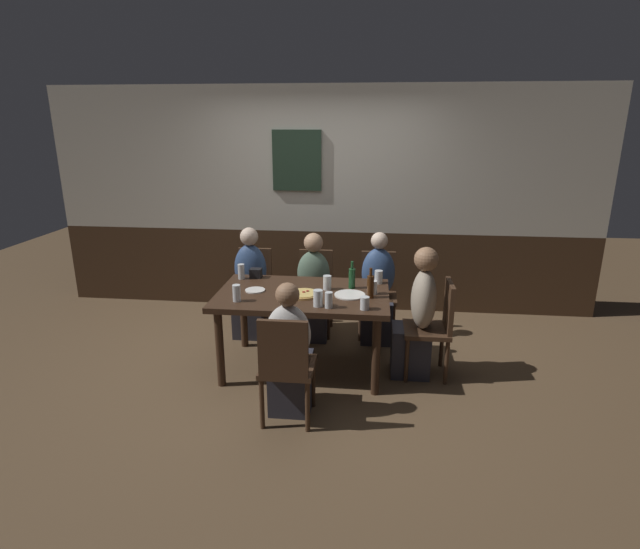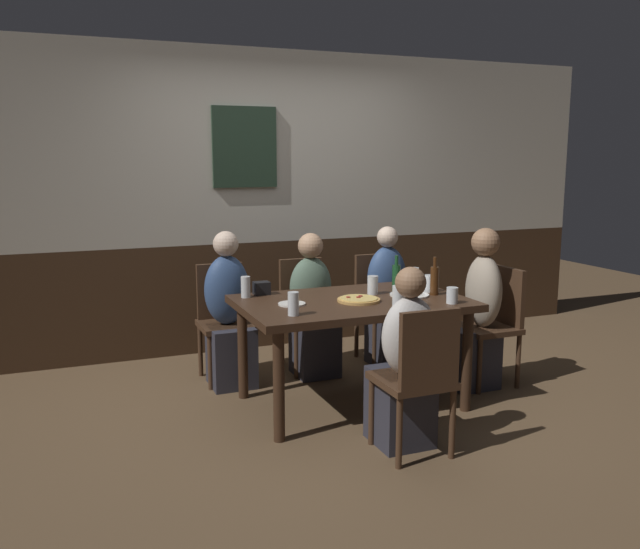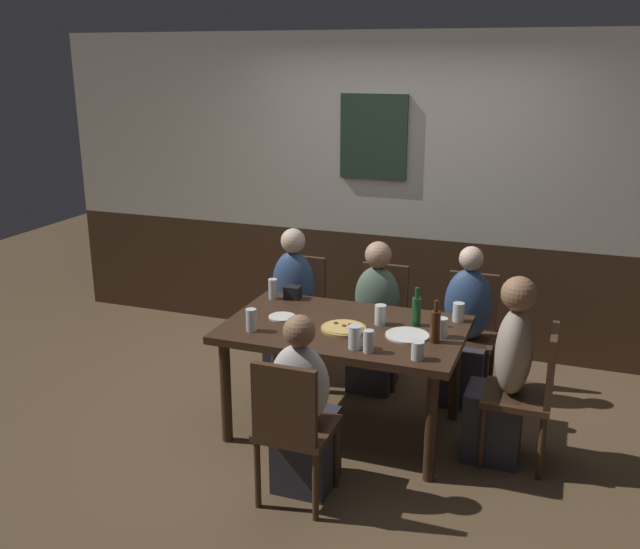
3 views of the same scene
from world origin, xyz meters
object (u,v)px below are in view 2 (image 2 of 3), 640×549
chair_mid_far (305,307)px  beer_bottle_brown (435,280)px  tumbler_short (398,298)px  person_left_far (229,321)px  person_mid_far (313,315)px  pint_glass_amber (414,277)px  chair_left_far (224,315)px  highball_clear (373,286)px  chair_mid_near (419,373)px  beer_glass_tall (293,305)px  pint_glass_stout (246,288)px  beer_bottle_green (396,277)px  chair_head_east (495,319)px  pizza (359,300)px  plate_white_small (292,304)px  person_mid_near (404,372)px  beer_glass_half (429,284)px  dining_table (352,311)px  tumbler_water (413,297)px  condiment_caddy (262,288)px  person_right_far (389,307)px  person_head_east (477,320)px  plate_white_large (409,295)px  chair_right_far (380,301)px  pint_glass_pale (452,296)px

chair_mid_far → beer_bottle_brown: beer_bottle_brown is taller
tumbler_short → person_left_far: bearing=128.5°
person_mid_far → pint_glass_amber: 0.84m
chair_left_far → highball_clear: bearing=-41.8°
chair_mid_near → beer_glass_tall: 0.86m
pint_glass_stout → beer_bottle_green: bearing=-8.8°
chair_head_east → pizza: (-1.16, -0.07, 0.26)m
chair_mid_near → plate_white_small: size_ratio=4.91×
person_mid_near → beer_glass_half: size_ratio=8.88×
beer_glass_tall → dining_table: bearing=28.2°
chair_head_east → beer_bottle_green: size_ratio=3.46×
plate_white_small → tumbler_water: bearing=-27.1°
person_mid_far → beer_glass_tall: bearing=-117.4°
chair_left_far → tumbler_short: same height
pint_glass_amber → condiment_caddy: (-1.19, 0.05, -0.01)m
tumbler_short → person_mid_near: bearing=-113.2°
person_right_far → person_mid_near: size_ratio=1.05×
tumbler_short → plate_white_small: bearing=151.5°
chair_left_far → pizza: (0.69, -0.96, 0.26)m
person_mid_far → beer_bottle_green: person_mid_far is taller
person_right_far → person_mid_near: (-0.67, -1.46, -0.02)m
chair_head_east → person_mid_near: 1.39m
tumbler_water → pint_glass_stout: 1.15m
chair_left_far → pint_glass_amber: chair_left_far is taller
person_head_east → plate_white_small: person_head_east is taller
person_left_far → tumbler_short: 1.39m
dining_table → tumbler_water: size_ratio=11.27×
person_left_far → plate_white_large: bearing=-35.1°
person_right_far → chair_left_far: bearing=173.1°
chair_mid_far → chair_left_far: bearing=180.0°
person_right_far → person_mid_far: 0.67m
person_mid_near → plate_white_large: bearing=58.9°
beer_bottle_green → dining_table: bearing=-158.0°
highball_clear → person_head_east: bearing=-7.7°
chair_mid_near → beer_bottle_brown: 1.08m
beer_bottle_green → condiment_caddy: size_ratio=2.31×
plate_white_small → chair_right_far: bearing=38.9°
highball_clear → pint_glass_stout: 0.89m
pint_glass_stout → highball_clear: bearing=-15.0°
chair_mid_near → pint_glass_pale: (0.56, 0.54, 0.29)m
condiment_caddy → dining_table: bearing=-37.1°
person_right_far → tumbler_short: bearing=-115.2°
person_right_far → pint_glass_pale: bearing=-96.0°
dining_table → beer_bottle_green: size_ratio=6.00×
chair_head_east → person_mid_near: bearing=-148.2°
person_head_east → pint_glass_pale: bearing=-142.3°
dining_table → condiment_caddy: bearing=142.9°
chair_mid_near → beer_bottle_brown: beer_bottle_brown is taller
beer_glass_tall → plate_white_large: bearing=14.7°
tumbler_short → condiment_caddy: (-0.69, 0.72, -0.02)m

